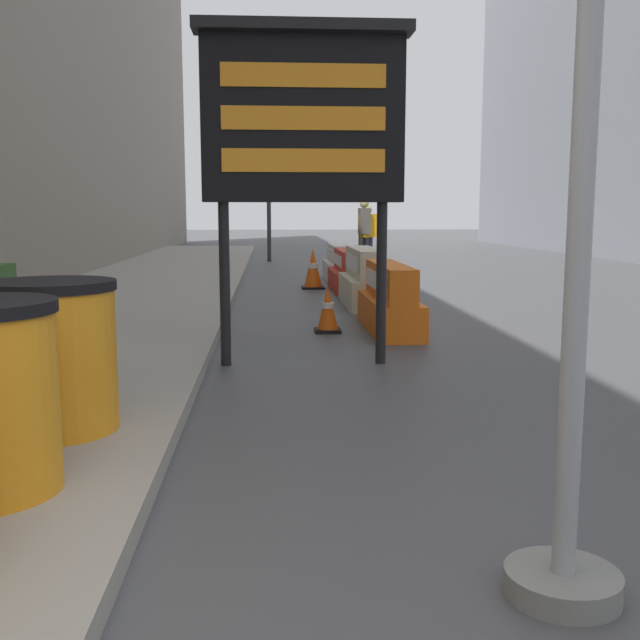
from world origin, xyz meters
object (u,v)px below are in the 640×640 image
object	(u,v)px
jersey_barrier_orange_far	(390,302)
pedestrian_worker	(364,227)
jersey_barrier_cream	(364,280)
jersey_barrier_red_striped	(349,273)
jersey_barrier_white	(338,264)
traffic_cone_near	(313,269)
traffic_cone_mid	(328,310)
pedestrian_passerby	(368,231)
barrel_drum_back	(53,356)
traffic_light_near_curb	(269,171)
message_board	(303,119)

from	to	relation	value
jersey_barrier_orange_far	pedestrian_worker	xyz separation A→B (m)	(1.08, 11.08, 0.69)
jersey_barrier_cream	jersey_barrier_red_striped	xyz separation A→B (m)	(-0.00, 2.28, -0.06)
jersey_barrier_red_striped	jersey_barrier_white	bearing A→B (deg)	90.00
traffic_cone_near	pedestrian_worker	xyz separation A→B (m)	(1.72, 5.91, 0.68)
traffic_cone_near	traffic_cone_mid	distance (m)	5.23
pedestrian_worker	pedestrian_passerby	world-z (taller)	pedestrian_worker
jersey_barrier_cream	pedestrian_passerby	distance (m)	8.65
pedestrian_worker	pedestrian_passerby	distance (m)	0.14
traffic_cone_mid	jersey_barrier_red_striped	bearing A→B (deg)	81.03
jersey_barrier_cream	pedestrian_worker	bearing A→B (deg)	82.83
barrel_drum_back	pedestrian_passerby	world-z (taller)	pedestrian_passerby
jersey_barrier_white	jersey_barrier_red_striped	bearing A→B (deg)	-90.00
traffic_cone_near	pedestrian_passerby	world-z (taller)	pedestrian_passerby
jersey_barrier_white	traffic_cone_near	bearing A→B (deg)	-108.88
barrel_drum_back	traffic_cone_mid	size ratio (longest dim) A/B	1.63
jersey_barrier_cream	traffic_light_near_curb	size ratio (longest dim) A/B	0.57
jersey_barrier_white	traffic_cone_mid	world-z (taller)	jersey_barrier_white
jersey_barrier_red_striped	traffic_cone_near	size ratio (longest dim) A/B	2.38
pedestrian_worker	traffic_cone_near	bearing A→B (deg)	163.20
jersey_barrier_orange_far	jersey_barrier_red_striped	xyz separation A→B (m)	(-0.00, 4.80, -0.03)
jersey_barrier_white	traffic_light_near_curb	size ratio (longest dim) A/B	0.54
jersey_barrier_cream	jersey_barrier_red_striped	world-z (taller)	jersey_barrier_cream
traffic_cone_mid	traffic_light_near_curb	xyz separation A→B (m)	(-0.71, 13.04, 2.35)
traffic_cone_near	pedestrian_worker	bearing A→B (deg)	73.77
jersey_barrier_white	pedestrian_worker	bearing A→B (deg)	75.03
jersey_barrier_white	traffic_light_near_curb	xyz separation A→B (m)	(-1.47, 5.94, 2.29)
traffic_cone_near	barrel_drum_back	bearing A→B (deg)	-102.50
barrel_drum_back	traffic_cone_near	size ratio (longest dim) A/B	1.20
traffic_light_near_curb	jersey_barrier_white	bearing A→B (deg)	-76.06
traffic_light_near_curb	barrel_drum_back	bearing A→B (deg)	-94.27
jersey_barrier_orange_far	jersey_barrier_white	world-z (taller)	jersey_barrier_orange_far
pedestrian_worker	barrel_drum_back	bearing A→B (deg)	165.50
pedestrian_passerby	traffic_cone_near	bearing A→B (deg)	-133.22
barrel_drum_back	jersey_barrier_cream	xyz separation A→B (m)	(2.78, 6.98, -0.19)
message_board	jersey_barrier_white	size ratio (longest dim) A/B	1.61
message_board	pedestrian_worker	xyz separation A→B (m)	(2.22, 13.05, -1.24)
message_board	traffic_cone_near	size ratio (longest dim) A/B	4.10
traffic_cone_mid	pedestrian_passerby	distance (m)	11.30
barrel_drum_back	message_board	distance (m)	3.44
message_board	pedestrian_worker	bearing A→B (deg)	80.34
traffic_cone_mid	traffic_light_near_curb	world-z (taller)	traffic_light_near_curb
jersey_barrier_orange_far	jersey_barrier_red_striped	bearing A→B (deg)	90.00
message_board	traffic_light_near_curb	xyz separation A→B (m)	(-0.33, 14.96, 0.33)
traffic_cone_near	pedestrian_passerby	bearing A→B (deg)	72.88
jersey_barrier_orange_far	barrel_drum_back	bearing A→B (deg)	-121.90
barrel_drum_back	jersey_barrier_white	size ratio (longest dim) A/B	0.47
traffic_cone_mid	message_board	bearing A→B (deg)	-101.15
jersey_barrier_white	pedestrian_worker	xyz separation A→B (m)	(1.08, 4.03, 0.72)
traffic_cone_mid	pedestrian_passerby	size ratio (longest dim) A/B	0.35
barrel_drum_back	pedestrian_worker	bearing A→B (deg)	76.07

